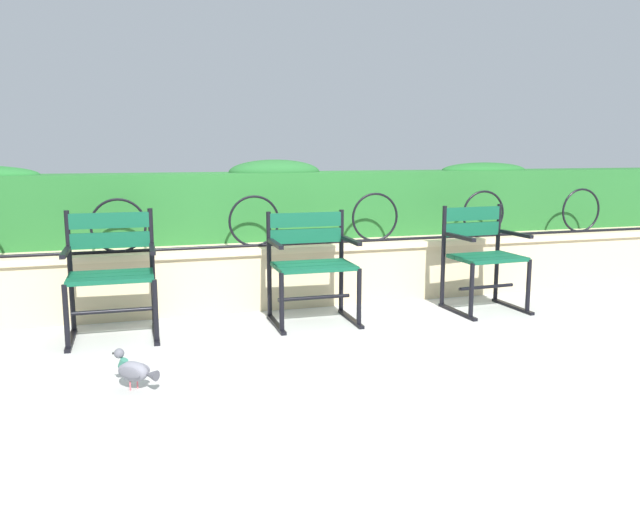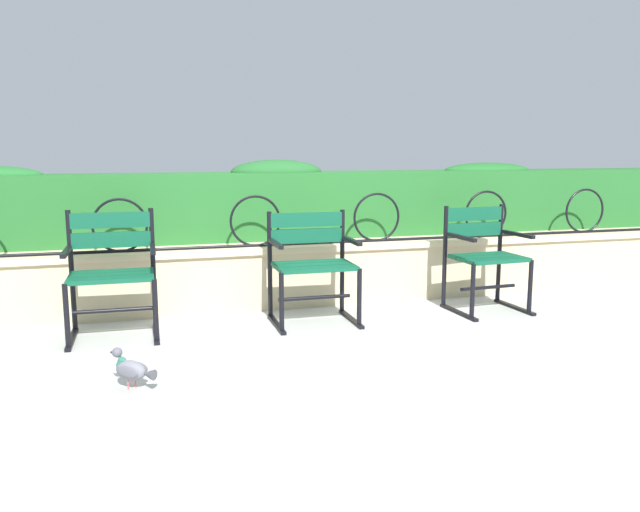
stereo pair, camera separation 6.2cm
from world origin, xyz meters
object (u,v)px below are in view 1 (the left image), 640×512
object	(u,v)px
park_chair_left	(111,271)
park_chair_centre	(311,262)
pigeon_near_chairs	(134,370)
park_chair_right	(482,254)

from	to	relation	value
park_chair_left	park_chair_centre	bearing A→B (deg)	-0.70
park_chair_left	pigeon_near_chairs	xyz separation A→B (m)	(0.12, -1.11, -0.36)
park_chair_centre	park_chair_right	xyz separation A→B (m)	(1.44, -0.04, -0.00)
park_chair_left	park_chair_centre	xyz separation A→B (m)	(1.45, -0.02, -0.01)
park_chair_right	pigeon_near_chairs	xyz separation A→B (m)	(-2.76, -1.05, -0.35)
park_chair_centre	pigeon_near_chairs	xyz separation A→B (m)	(-1.33, -1.09, -0.35)
park_chair_centre	park_chair_right	distance (m)	1.44
park_chair_right	pigeon_near_chairs	size ratio (longest dim) A/B	3.45
park_chair_left	park_chair_right	xyz separation A→B (m)	(2.89, -0.06, -0.01)
park_chair_centre	pigeon_near_chairs	world-z (taller)	park_chair_centre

